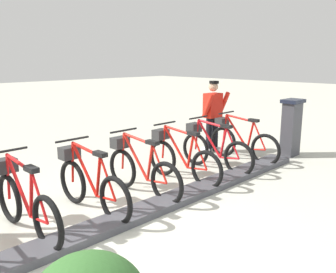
# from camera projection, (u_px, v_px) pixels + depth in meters

# --- Properties ---
(ground_plane) EXTENTS (60.00, 60.00, 0.00)m
(ground_plane) POSITION_uv_depth(u_px,v_px,m) (100.00, 232.00, 4.53)
(ground_plane) COLOR beige
(dock_rail_base) EXTENTS (0.44, 9.28, 0.10)m
(dock_rail_base) POSITION_uv_depth(u_px,v_px,m) (100.00, 228.00, 4.52)
(dock_rail_base) COLOR #47474C
(dock_rail_base) RESTS_ON ground
(payment_kiosk) EXTENTS (0.36, 0.52, 1.28)m
(payment_kiosk) POSITION_uv_depth(u_px,v_px,m) (291.00, 127.00, 7.98)
(payment_kiosk) COLOR #38383D
(payment_kiosk) RESTS_ON ground
(bike_docked_0) EXTENTS (1.72, 0.54, 1.02)m
(bike_docked_0) POSITION_uv_depth(u_px,v_px,m) (241.00, 141.00, 7.66)
(bike_docked_0) COLOR black
(bike_docked_0) RESTS_ON ground
(bike_docked_1) EXTENTS (1.72, 0.54, 1.02)m
(bike_docked_1) POSITION_uv_depth(u_px,v_px,m) (213.00, 148.00, 7.01)
(bike_docked_1) COLOR black
(bike_docked_1) RESTS_ON ground
(bike_docked_2) EXTENTS (1.72, 0.54, 1.02)m
(bike_docked_2) POSITION_uv_depth(u_px,v_px,m) (180.00, 158.00, 6.36)
(bike_docked_2) COLOR black
(bike_docked_2) RESTS_ON ground
(bike_docked_3) EXTENTS (1.72, 0.54, 1.02)m
(bike_docked_3) POSITION_uv_depth(u_px,v_px,m) (140.00, 169.00, 5.71)
(bike_docked_3) COLOR black
(bike_docked_3) RESTS_ON ground
(bike_docked_4) EXTENTS (1.72, 0.54, 1.02)m
(bike_docked_4) POSITION_uv_depth(u_px,v_px,m) (89.00, 183.00, 5.06)
(bike_docked_4) COLOR black
(bike_docked_4) RESTS_ON ground
(bike_docked_5) EXTENTS (1.72, 0.54, 1.02)m
(bike_docked_5) POSITION_uv_depth(u_px,v_px,m) (24.00, 201.00, 4.41)
(bike_docked_5) COLOR black
(bike_docked_5) RESTS_ON ground
(worker_near_rack) EXTENTS (0.49, 0.65, 1.66)m
(worker_near_rack) POSITION_uv_depth(u_px,v_px,m) (213.00, 114.00, 8.27)
(worker_near_rack) COLOR white
(worker_near_rack) RESTS_ON ground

